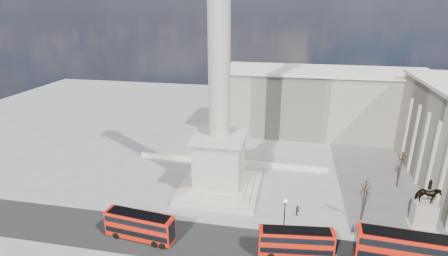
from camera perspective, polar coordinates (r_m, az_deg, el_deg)
ground at (r=60.46m, az=-1.71°, el=-12.40°), size 180.00×180.00×0.00m
asphalt_road at (r=51.61m, az=1.40°, el=-18.74°), size 120.00×9.00×0.01m
nelsons_column at (r=59.34m, az=-0.75°, el=0.80°), size 14.00×14.00×49.85m
balustrade_wall at (r=73.99m, az=1.07°, el=-5.60°), size 40.00×0.60×1.10m
building_northeast at (r=93.38m, az=16.00°, el=4.10°), size 51.00×17.00×16.60m
red_bus_a at (r=53.03m, az=-13.54°, el=-15.28°), size 10.39×3.48×4.13m
red_bus_b at (r=49.80m, az=11.71°, el=-17.80°), size 10.05×3.40×4.00m
red_bus_c at (r=52.41m, az=27.36°, el=-17.20°), size 11.85×3.42×4.75m
victorian_lamp at (r=51.71m, az=9.84°, el=-13.89°), size 0.54×0.54×6.33m
equestrian_statue at (r=61.25m, az=29.87°, el=-11.74°), size 3.91×2.93×8.17m
bare_tree_mid at (r=57.84m, az=22.12°, el=-9.03°), size 1.91×1.91×7.26m
bare_tree_far at (r=70.85m, az=27.07°, el=-4.40°), size 1.81×1.81×7.38m
pedestrian_walking at (r=56.65m, az=20.30°, el=-15.22°), size 0.64×0.47×1.62m
pedestrian_crossing at (r=58.52m, az=11.83°, el=-13.03°), size 0.56×1.08×1.76m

